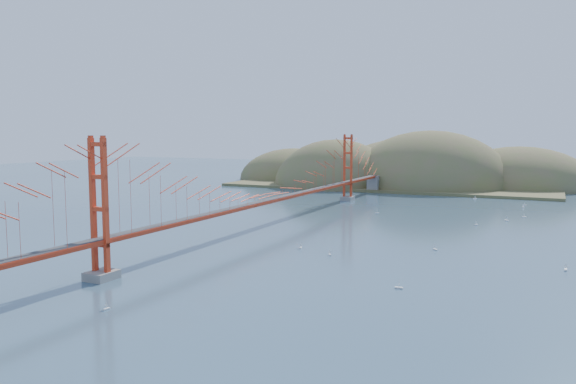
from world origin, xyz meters
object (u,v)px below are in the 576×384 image
at_px(sailboat_0, 301,247).
at_px(sailboat_1, 435,248).
at_px(bridge, 271,171).
at_px(sailboat_2, 399,287).

bearing_deg(sailboat_0, sailboat_1, 21.95).
bearing_deg(bridge, sailboat_2, -44.80).
bearing_deg(sailboat_2, sailboat_1, 90.92).
bearing_deg(sailboat_2, bridge, 135.20).
relative_size(sailboat_1, sailboat_2, 0.94).
height_order(bridge, sailboat_0, bridge).
bearing_deg(sailboat_2, sailboat_0, 140.90).
height_order(sailboat_1, sailboat_2, sailboat_2).
distance_m(sailboat_1, sailboat_0, 13.76).
xyz_separation_m(bridge, sailboat_2, (22.56, -22.40, -6.85)).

